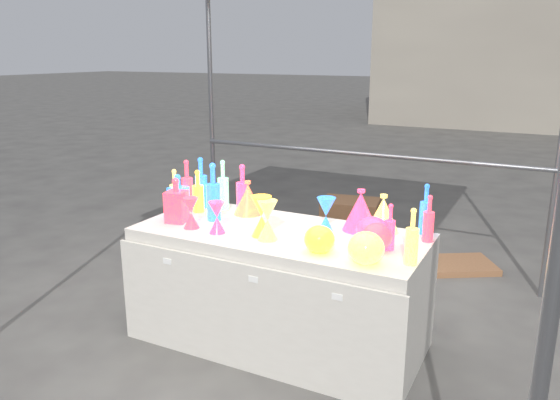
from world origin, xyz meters
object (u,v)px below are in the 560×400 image
at_px(cardboard_box_closed, 350,219).
at_px(lampshade_0, 248,198).
at_px(hourglass_0, 191,213).
at_px(display_table, 279,287).
at_px(globe_0, 319,241).

relative_size(cardboard_box_closed, lampshade_0, 2.37).
bearing_deg(hourglass_0, display_table, 19.69).
bearing_deg(cardboard_box_closed, display_table, -92.66).
relative_size(display_table, lampshade_0, 7.89).
bearing_deg(globe_0, display_table, 148.19).
xyz_separation_m(cardboard_box_closed, globe_0, (0.66, -2.36, 0.62)).
xyz_separation_m(display_table, cardboard_box_closed, (-0.29, 2.13, -0.17)).
distance_m(cardboard_box_closed, hourglass_0, 2.42).
xyz_separation_m(cardboard_box_closed, hourglass_0, (-0.24, -2.32, 0.65)).
xyz_separation_m(display_table, globe_0, (0.36, -0.23, 0.44)).
relative_size(display_table, hourglass_0, 9.29).
distance_m(display_table, cardboard_box_closed, 2.16).
height_order(hourglass_0, lampshade_0, lampshade_0).
bearing_deg(display_table, globe_0, -31.81).
bearing_deg(cardboard_box_closed, hourglass_0, -106.23).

